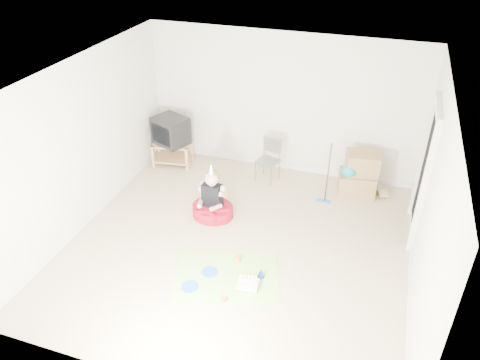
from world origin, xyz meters
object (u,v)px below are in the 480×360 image
(tv_stand, at_px, (173,151))
(folding_chair, at_px, (268,161))
(cardboard_boxes, at_px, (359,175))
(birthday_cake, at_px, (248,285))
(crt_tv, at_px, (171,131))
(seated_woman, at_px, (213,205))

(tv_stand, bearing_deg, folding_chair, -0.22)
(tv_stand, height_order, folding_chair, folding_chair)
(tv_stand, xyz_separation_m, folding_chair, (1.91, -0.01, 0.13))
(tv_stand, height_order, cardboard_boxes, cardboard_boxes)
(folding_chair, height_order, birthday_cake, folding_chair)
(crt_tv, xyz_separation_m, birthday_cake, (2.41, -2.75, -0.67))
(crt_tv, distance_m, birthday_cake, 3.72)
(cardboard_boxes, xyz_separation_m, birthday_cake, (-1.12, -2.82, -0.34))
(tv_stand, xyz_separation_m, cardboard_boxes, (3.53, 0.07, 0.11))
(crt_tv, bearing_deg, tv_stand, -33.44)
(seated_woman, bearing_deg, folding_chair, 68.31)
(folding_chair, distance_m, birthday_cake, 2.81)
(crt_tv, height_order, birthday_cake, crt_tv)
(folding_chair, bearing_deg, birthday_cake, -79.67)
(birthday_cake, bearing_deg, cardboard_boxes, 68.36)
(crt_tv, bearing_deg, birthday_cake, -25.94)
(tv_stand, height_order, seated_woman, seated_woman)
(crt_tv, xyz_separation_m, folding_chair, (1.91, -0.01, -0.32))
(cardboard_boxes, height_order, birthday_cake, cardboard_boxes)
(crt_tv, distance_m, folding_chair, 1.93)
(cardboard_boxes, height_order, seated_woman, seated_woman)
(crt_tv, xyz_separation_m, cardboard_boxes, (3.53, 0.07, -0.34))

